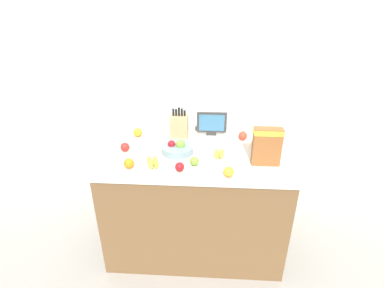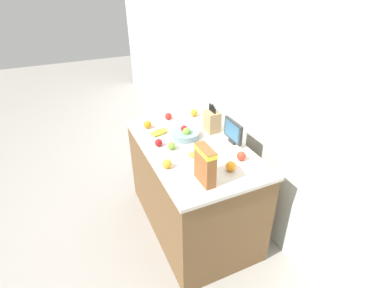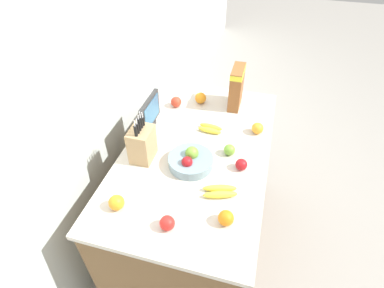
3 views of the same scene
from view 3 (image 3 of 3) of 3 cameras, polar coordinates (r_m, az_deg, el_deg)
ground_plane at (r=2.52m, az=0.74°, el=-16.81°), size 14.00×14.00×0.00m
wall_back at (r=1.82m, az=-19.13°, el=11.40°), size 9.00×0.06×2.60m
counter at (r=2.14m, az=0.85°, el=-10.15°), size 1.47×0.85×0.94m
knife_block at (r=1.69m, az=-9.50°, el=0.05°), size 0.15×0.12×0.31m
small_monitor at (r=1.91m, az=-7.95°, el=5.97°), size 0.26×0.03×0.21m
cereal_box at (r=2.10m, az=8.50°, el=10.93°), size 0.21×0.08×0.29m
fruit_bowl at (r=1.67m, az=-0.34°, el=-3.14°), size 0.25×0.25×0.11m
banana_bunch_left at (r=1.55m, az=5.34°, el=-8.98°), size 0.13×0.19×0.04m
banana_bunch_right at (r=1.92m, az=3.48°, el=2.96°), size 0.09×0.15×0.04m
apple_leftmost at (r=1.41m, az=-4.74°, el=-14.78°), size 0.07×0.07×0.07m
apple_near_bananas at (r=1.67m, az=9.38°, el=-3.88°), size 0.07×0.07×0.07m
apple_by_knife_block at (r=2.13m, az=-3.06°, el=8.02°), size 0.08×0.08×0.08m
apple_front at (r=1.75m, az=7.13°, el=-1.18°), size 0.07×0.07×0.07m
orange_back_center at (r=2.17m, az=1.65°, el=8.76°), size 0.08×0.08×0.08m
orange_front_center at (r=1.93m, az=12.38°, el=2.94°), size 0.07×0.07×0.07m
orange_front_left at (r=1.52m, az=-14.19°, el=-10.76°), size 0.08×0.08×0.08m
orange_mid_right at (r=1.43m, az=6.48°, el=-13.84°), size 0.08×0.08×0.08m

